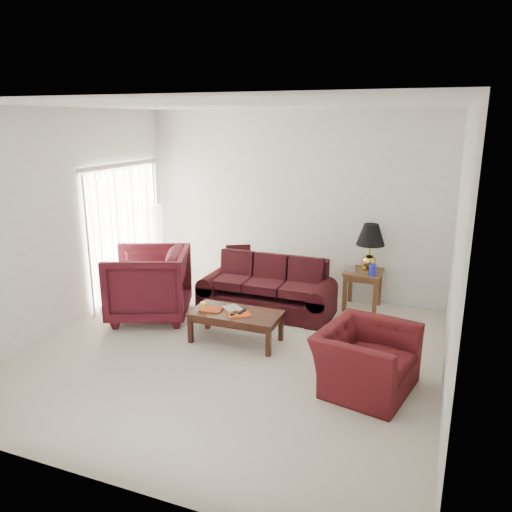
{
  "coord_description": "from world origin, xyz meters",
  "views": [
    {
      "loc": [
        2.37,
        -5.23,
        2.85
      ],
      "look_at": [
        0.0,
        0.85,
        1.05
      ],
      "focal_mm": 35.0,
      "sensor_mm": 36.0,
      "label": 1
    }
  ],
  "objects_px": {
    "sofa": "(267,287)",
    "armchair_right": "(366,359)",
    "coffee_table": "(236,327)",
    "armchair_left": "(148,284)",
    "end_table": "(362,290)",
    "floor_lamp": "(158,245)"
  },
  "relations": [
    {
      "from": "sofa",
      "to": "coffee_table",
      "type": "bearing_deg",
      "value": -91.55
    },
    {
      "from": "floor_lamp",
      "to": "sofa",
      "type": "bearing_deg",
      "value": -14.35
    },
    {
      "from": "armchair_left",
      "to": "armchair_right",
      "type": "height_order",
      "value": "armchair_left"
    },
    {
      "from": "floor_lamp",
      "to": "armchair_right",
      "type": "xyz_separation_m",
      "value": [
        4.0,
        -2.26,
        -0.38
      ]
    },
    {
      "from": "armchair_left",
      "to": "armchair_right",
      "type": "xyz_separation_m",
      "value": [
        3.31,
        -0.89,
        -0.18
      ]
    },
    {
      "from": "coffee_table",
      "to": "floor_lamp",
      "type": "bearing_deg",
      "value": 160.21
    },
    {
      "from": "armchair_left",
      "to": "coffee_table",
      "type": "relative_size",
      "value": 0.96
    },
    {
      "from": "armchair_right",
      "to": "end_table",
      "type": "bearing_deg",
      "value": 22.79
    },
    {
      "from": "sofa",
      "to": "floor_lamp",
      "type": "distance_m",
      "value": 2.33
    },
    {
      "from": "sofa",
      "to": "armchair_left",
      "type": "relative_size",
      "value": 1.75
    },
    {
      "from": "sofa",
      "to": "armchair_left",
      "type": "xyz_separation_m",
      "value": [
        -1.55,
        -0.8,
        0.11
      ]
    },
    {
      "from": "floor_lamp",
      "to": "coffee_table",
      "type": "distance_m",
      "value": 2.84
    },
    {
      "from": "sofa",
      "to": "floor_lamp",
      "type": "height_order",
      "value": "floor_lamp"
    },
    {
      "from": "coffee_table",
      "to": "sofa",
      "type": "bearing_deg",
      "value": 106.47
    },
    {
      "from": "armchair_right",
      "to": "coffee_table",
      "type": "xyz_separation_m",
      "value": [
        -1.78,
        0.57,
        -0.13
      ]
    },
    {
      "from": "sofa",
      "to": "coffee_table",
      "type": "xyz_separation_m",
      "value": [
        -0.02,
        -1.12,
        -0.2
      ]
    },
    {
      "from": "armchair_left",
      "to": "end_table",
      "type": "bearing_deg",
      "value": 95.37
    },
    {
      "from": "sofa",
      "to": "armchair_right",
      "type": "height_order",
      "value": "sofa"
    },
    {
      "from": "armchair_right",
      "to": "coffee_table",
      "type": "bearing_deg",
      "value": 84.5
    },
    {
      "from": "armchair_left",
      "to": "armchair_right",
      "type": "distance_m",
      "value": 3.43
    },
    {
      "from": "floor_lamp",
      "to": "armchair_right",
      "type": "height_order",
      "value": "floor_lamp"
    },
    {
      "from": "armchair_right",
      "to": "coffee_table",
      "type": "distance_m",
      "value": 1.88
    }
  ]
}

